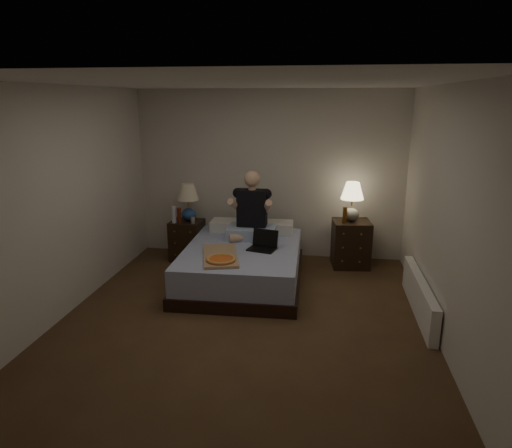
% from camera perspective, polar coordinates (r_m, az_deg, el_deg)
% --- Properties ---
extents(floor, '(4.00, 4.50, 0.00)m').
position_cam_1_polar(floor, '(5.14, -1.52, -11.85)').
color(floor, brown).
rests_on(floor, ground).
extents(ceiling, '(4.00, 4.50, 0.00)m').
position_cam_1_polar(ceiling, '(4.57, -1.75, 17.24)').
color(ceiling, white).
rests_on(ceiling, ground).
extents(wall_back, '(4.00, 0.00, 2.50)m').
position_cam_1_polar(wall_back, '(6.88, 1.67, 6.16)').
color(wall_back, silver).
rests_on(wall_back, ground).
extents(wall_front, '(4.00, 0.00, 2.50)m').
position_cam_1_polar(wall_front, '(2.63, -10.36, -9.61)').
color(wall_front, silver).
rests_on(wall_front, ground).
extents(wall_left, '(0.00, 4.50, 2.50)m').
position_cam_1_polar(wall_left, '(5.42, -22.97, 2.42)').
color(wall_left, silver).
rests_on(wall_left, ground).
extents(wall_right, '(0.00, 4.50, 2.50)m').
position_cam_1_polar(wall_right, '(4.78, 22.70, 0.86)').
color(wall_right, silver).
rests_on(wall_right, ground).
extents(bed, '(1.50, 1.98, 0.49)m').
position_cam_1_polar(bed, '(6.03, -1.70, -5.09)').
color(bed, '#5264A5').
rests_on(bed, floor).
extents(nightstand_left, '(0.48, 0.44, 0.60)m').
position_cam_1_polar(nightstand_left, '(6.94, -8.58, -2.00)').
color(nightstand_left, black).
rests_on(nightstand_left, floor).
extents(nightstand_right, '(0.56, 0.52, 0.67)m').
position_cam_1_polar(nightstand_right, '(6.72, 11.76, -2.42)').
color(nightstand_right, black).
rests_on(nightstand_right, floor).
extents(lamp_left, '(0.37, 0.37, 0.56)m').
position_cam_1_polar(lamp_left, '(6.81, -8.45, 2.70)').
color(lamp_left, navy).
rests_on(lamp_left, nightstand_left).
extents(lamp_right, '(0.33, 0.33, 0.56)m').
position_cam_1_polar(lamp_right, '(6.57, 11.90, 2.74)').
color(lamp_right, gray).
rests_on(lamp_right, nightstand_right).
extents(water_bottle, '(0.07, 0.07, 0.25)m').
position_cam_1_polar(water_bottle, '(6.76, -10.21, 1.17)').
color(water_bottle, silver).
rests_on(water_bottle, nightstand_left).
extents(soda_can, '(0.07, 0.07, 0.10)m').
position_cam_1_polar(soda_can, '(6.71, -7.92, 0.50)').
color(soda_can, beige).
rests_on(soda_can, nightstand_left).
extents(beer_bottle_left, '(0.06, 0.06, 0.23)m').
position_cam_1_polar(beer_bottle_left, '(6.72, -9.57, 1.04)').
color(beer_bottle_left, '#561A0C').
rests_on(beer_bottle_left, nightstand_left).
extents(beer_bottle_right, '(0.06, 0.06, 0.23)m').
position_cam_1_polar(beer_bottle_right, '(6.48, 11.04, 1.12)').
color(beer_bottle_right, '#5F370D').
rests_on(beer_bottle_right, nightstand_right).
extents(person, '(0.67, 0.53, 0.93)m').
position_cam_1_polar(person, '(6.21, -0.57, 2.35)').
color(person, black).
rests_on(person, bed).
extents(laptop, '(0.40, 0.36, 0.24)m').
position_cam_1_polar(laptop, '(5.80, 0.73, -2.14)').
color(laptop, black).
rests_on(laptop, bed).
extents(pizza_box, '(0.58, 0.84, 0.08)m').
position_cam_1_polar(pizza_box, '(5.37, -4.40, -4.55)').
color(pizza_box, tan).
rests_on(pizza_box, bed).
extents(radiator, '(0.10, 1.60, 0.40)m').
position_cam_1_polar(radiator, '(5.52, 19.73, -8.50)').
color(radiator, white).
rests_on(radiator, floor).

